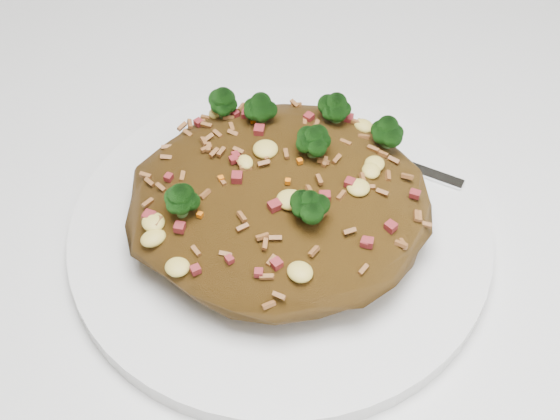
{
  "coord_description": "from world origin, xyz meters",
  "views": [
    {
      "loc": [
        -0.07,
        -0.31,
        1.16
      ],
      "look_at": [
        -0.08,
        0.01,
        0.78
      ],
      "focal_mm": 50.0,
      "sensor_mm": 36.0,
      "label": 1
    }
  ],
  "objects_px": {
    "dining_table": "(389,328)",
    "fork": "(363,150)",
    "fried_rice": "(280,192)",
    "plate": "(280,232)"
  },
  "relations": [
    {
      "from": "fried_rice",
      "to": "plate",
      "type": "bearing_deg",
      "value": -98.85
    },
    {
      "from": "plate",
      "to": "fork",
      "type": "distance_m",
      "value": 0.09
    },
    {
      "from": "dining_table",
      "to": "fork",
      "type": "height_order",
      "value": "fork"
    },
    {
      "from": "dining_table",
      "to": "plate",
      "type": "height_order",
      "value": "plate"
    },
    {
      "from": "dining_table",
      "to": "fried_rice",
      "type": "height_order",
      "value": "fried_rice"
    },
    {
      "from": "dining_table",
      "to": "fried_rice",
      "type": "distance_m",
      "value": 0.16
    },
    {
      "from": "plate",
      "to": "fried_rice",
      "type": "bearing_deg",
      "value": 81.15
    },
    {
      "from": "fried_rice",
      "to": "fork",
      "type": "bearing_deg",
      "value": 50.19
    },
    {
      "from": "fried_rice",
      "to": "dining_table",
      "type": "bearing_deg",
      "value": -7.61
    },
    {
      "from": "dining_table",
      "to": "fork",
      "type": "xyz_separation_m",
      "value": [
        -0.03,
        0.08,
        0.11
      ]
    }
  ]
}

